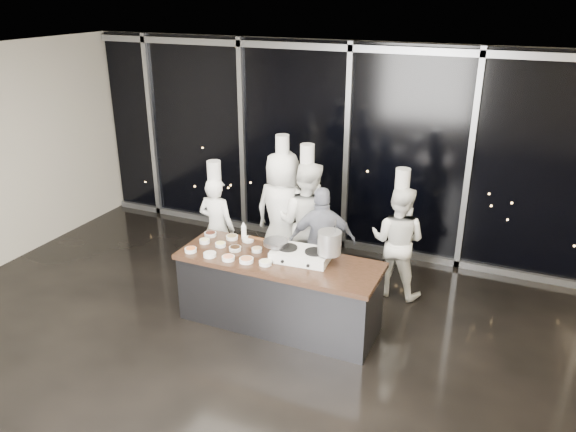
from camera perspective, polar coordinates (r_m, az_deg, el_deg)
name	(u,v)px	position (r m, az deg, el deg)	size (l,w,h in m)	color
ground	(246,364)	(6.49, -4.32, -14.76)	(9.00, 9.00, 0.00)	black
room_shell	(255,174)	(5.37, -3.34, 4.25)	(9.02, 7.02, 3.21)	#BCB4A1
window_wall	(348,150)	(8.67, 6.07, 6.70)	(8.90, 0.11, 3.20)	black
demo_counter	(279,292)	(6.91, -0.92, -7.68)	(2.46, 0.86, 0.90)	#36363B
stove	(301,255)	(6.66, 1.33, -3.95)	(0.71, 0.47, 0.14)	silver
frying_pan	(275,242)	(6.73, -1.32, -2.69)	(0.53, 0.32, 0.05)	slate
stock_pot	(329,243)	(6.47, 4.23, -2.71)	(0.27, 0.27, 0.27)	#ADADAF
prep_bowls	(232,249)	(6.93, -5.66, -3.32)	(1.17, 0.73, 0.05)	silver
squeeze_bottle	(244,231)	(7.19, -4.51, -1.51)	(0.07, 0.07, 0.24)	white
chef_far_left	(217,226)	(7.97, -7.24, -1.03)	(0.55, 0.37, 1.73)	white
chef_left	(283,213)	(8.00, -0.55, 0.35)	(0.94, 0.66, 2.05)	white
chef_center	(306,222)	(7.77, 1.88, -0.58)	(0.89, 0.72, 1.99)	white
guest	(322,242)	(7.47, 3.49, -2.65)	(0.97, 0.69, 1.52)	#161D3D
chef_right	(398,240)	(7.59, 11.09, -2.43)	(0.80, 0.65, 1.78)	white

